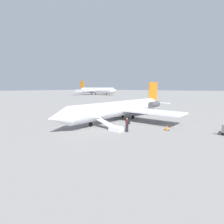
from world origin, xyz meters
The scene contains 6 objects.
ground_plane centered at (0.00, 0.00, 0.00)m, with size 600.00×600.00×0.00m, color gray.
airplane_main centered at (-0.86, 0.07, 1.93)m, with size 26.59×20.00×6.45m.
airplane_far_center centered at (-75.38, -71.77, 3.20)m, with size 36.33×47.12×10.73m.
boarding_stairs centered at (6.46, 3.27, 0.37)m, with size 1.32×4.08×1.63m.
passenger centered at (6.26, 5.06, 1.00)m, with size 0.36×0.55×1.74m.
traffic_cone_near_stairs centered at (2.51, 8.63, 0.30)m, with size 0.58×0.58×0.64m.
Camera 1 is at (23.99, 15.67, 5.34)m, focal length 28.00 mm.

